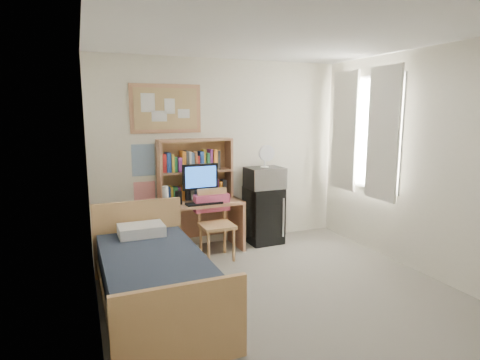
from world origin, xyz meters
name	(u,v)px	position (x,y,z in m)	size (l,w,h in m)	color
floor	(292,304)	(0.00, 0.00, -0.01)	(3.60, 4.20, 0.02)	gray
ceiling	(298,30)	(0.00, 0.00, 2.60)	(3.60, 4.20, 0.02)	silver
wall_back	(222,153)	(0.00, 2.10, 1.30)	(3.60, 0.04, 2.60)	white
wall_left	(92,188)	(-1.80, 0.00, 1.30)	(0.04, 4.20, 2.60)	white
wall_right	(438,165)	(1.80, 0.00, 1.30)	(0.04, 4.20, 2.60)	white
window_unit	(364,133)	(1.75, 1.20, 1.60)	(0.10, 1.40, 1.70)	white
curtain_left	(383,134)	(1.72, 0.80, 1.60)	(0.04, 0.55, 1.70)	silver
curtain_right	(345,131)	(1.72, 1.60, 1.60)	(0.04, 0.55, 1.70)	silver
bulletin_board	(166,109)	(-0.78, 2.08, 1.92)	(0.94, 0.03, 0.64)	tan
poster_wave	(143,160)	(-1.10, 2.09, 1.25)	(0.30, 0.01, 0.42)	#265D9B
poster_japan	(145,195)	(-1.10, 2.09, 0.78)	(0.28, 0.01, 0.36)	red
desk	(200,226)	(-0.42, 1.80, 0.35)	(1.12, 0.56, 0.70)	tan
desk_chair	(217,225)	(-0.30, 1.44, 0.45)	(0.45, 0.45, 0.90)	tan
mini_fridge	(263,215)	(0.55, 1.84, 0.40)	(0.47, 0.47, 0.81)	black
bed	(156,284)	(-1.28, 0.36, 0.27)	(0.97, 1.93, 0.53)	#1C2433
hutch	(195,169)	(-0.43, 1.95, 1.11)	(1.01, 0.26, 0.83)	tan
monitor	(200,183)	(-0.42, 1.74, 0.95)	(0.48, 0.04, 0.51)	black
keyboard	(204,203)	(-0.42, 1.60, 0.71)	(0.47, 0.15, 0.02)	black
speaker_left	(179,198)	(-0.72, 1.73, 0.78)	(0.07, 0.07, 0.17)	black
speaker_right	(222,194)	(-0.12, 1.75, 0.78)	(0.06, 0.06, 0.16)	black
water_bottle	(166,196)	(-0.90, 1.68, 0.83)	(0.08, 0.08, 0.26)	white
hoodie	(212,203)	(-0.30, 1.64, 0.70)	(0.47, 0.14, 0.22)	#E5577E
microwave	(264,178)	(0.55, 1.82, 0.95)	(0.51, 0.39, 0.30)	#B8B8BD
desk_fan	(265,157)	(0.55, 1.82, 1.24)	(0.23, 0.23, 0.29)	white
pillow	(141,230)	(-1.29, 1.11, 0.59)	(0.49, 0.34, 0.12)	white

